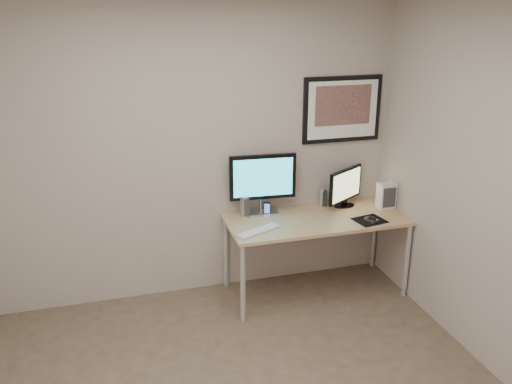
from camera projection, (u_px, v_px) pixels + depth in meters
room at (228, 152)px, 3.43m from camera, size 3.60×3.60×3.60m
desk at (316, 224)px, 4.83m from camera, size 1.60×0.70×0.73m
framed_art at (342, 109)px, 4.90m from camera, size 0.75×0.04×0.60m
monitor_large at (263, 181)px, 4.82m from camera, size 0.60×0.21×0.55m
monitor_tv at (345, 187)px, 5.00m from camera, size 0.42×0.27×0.37m
speaker_left at (244, 206)px, 4.82m from camera, size 0.10×0.10×0.19m
speaker_right at (322, 198)px, 5.05m from camera, size 0.09×0.09×0.17m
phone_dock at (267, 209)px, 4.83m from camera, size 0.08×0.08×0.13m
keyboard at (258, 231)px, 4.52m from camera, size 0.43×0.28×0.01m
mousepad at (370, 220)px, 4.74m from camera, size 0.29×0.27×0.00m
mouse at (371, 219)px, 4.72m from camera, size 0.09×0.12×0.04m
fan_unit at (386, 196)px, 5.01m from camera, size 0.15×0.11×0.24m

